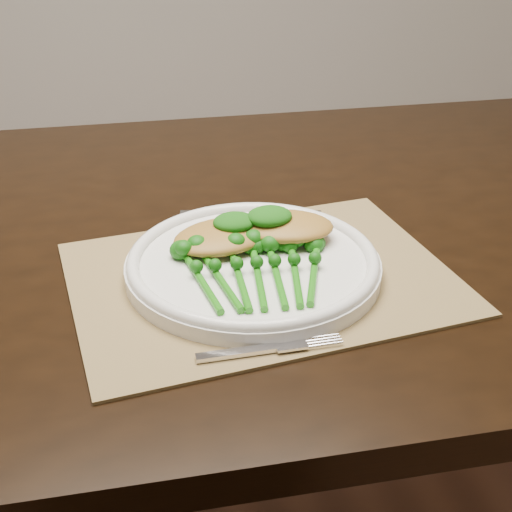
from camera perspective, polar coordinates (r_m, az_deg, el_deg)
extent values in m
cube|color=black|center=(0.97, -5.95, 1.45)|extent=(1.61, 0.92, 0.04)
cube|color=olive|center=(0.83, 0.44, -1.76)|extent=(0.47, 0.37, 0.00)
cylinder|color=white|center=(0.83, -0.24, -0.85)|extent=(0.30, 0.30, 0.02)
torus|color=white|center=(0.83, -0.24, -0.23)|extent=(0.29, 0.29, 0.02)
cube|color=silver|center=(0.97, -3.83, 3.34)|extent=(0.08, 0.03, 0.01)
cube|color=silver|center=(0.97, 1.78, 3.40)|extent=(0.12, 0.04, 0.00)
cube|color=silver|center=(0.70, -1.51, -7.74)|extent=(0.08, 0.01, 0.00)
ellipsoid|color=#AB7C31|center=(0.86, -2.65, 1.60)|extent=(0.14, 0.12, 0.03)
ellipsoid|color=#AB7C31|center=(0.87, 2.30, 2.40)|extent=(0.14, 0.11, 0.02)
ellipsoid|color=#0C4209|center=(0.86, -1.74, 2.73)|extent=(0.05, 0.04, 0.02)
ellipsoid|color=#0C4209|center=(0.86, 1.09, 3.20)|extent=(0.06, 0.05, 0.02)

